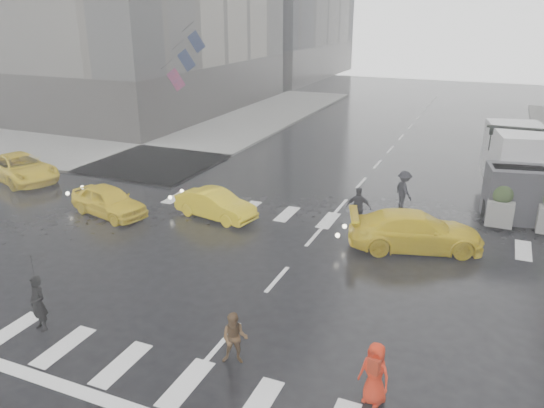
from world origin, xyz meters
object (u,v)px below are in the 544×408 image
at_px(pedestrian_brown, 235,338).
at_px(box_truck, 516,167).
at_px(taxi_mid, 216,205).
at_px(pedestrian_orange, 375,373).
at_px(taxi_front, 109,201).

relative_size(pedestrian_brown, box_truck, 0.22).
bearing_deg(taxi_mid, pedestrian_orange, -123.17).
bearing_deg(taxi_mid, box_truck, -48.40).
bearing_deg(box_truck, taxi_front, -163.61).
height_order(pedestrian_brown, box_truck, box_truck).
height_order(pedestrian_orange, box_truck, box_truck).
xyz_separation_m(taxi_front, box_truck, (16.97, 8.83, 1.20)).
xyz_separation_m(pedestrian_brown, taxi_front, (-10.22, 7.43, -0.05)).
bearing_deg(pedestrian_orange, taxi_front, 169.70).
height_order(pedestrian_orange, taxi_mid, pedestrian_orange).
relative_size(taxi_mid, box_truck, 0.58).
xyz_separation_m(pedestrian_orange, taxi_front, (-13.96, 7.49, -0.13)).
xyz_separation_m(pedestrian_orange, taxi_mid, (-9.30, 9.10, -0.18)).
xyz_separation_m(pedestrian_orange, box_truck, (3.01, 16.32, 1.08)).
bearing_deg(box_truck, pedestrian_brown, -123.66).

